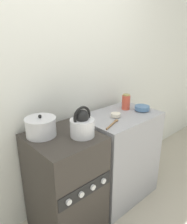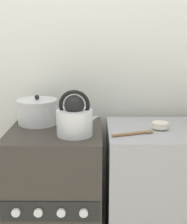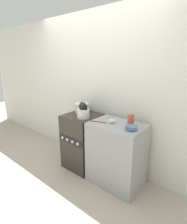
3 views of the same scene
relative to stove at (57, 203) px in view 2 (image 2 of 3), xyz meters
The scene contains 7 objects.
wall_back 0.86m from the stove, 90.00° to the left, with size 7.00×0.06×2.50m.
stove is the anchor object (origin of this frame).
counter 0.67m from the stove, ahead, with size 0.75×0.52×0.92m.
kettle 0.57m from the stove, 39.25° to the right, with size 0.23×0.19×0.24m.
cooking_pot 0.56m from the stove, 134.10° to the left, with size 0.24×0.24×0.17m.
small_ceramic_bowl 0.76m from the stove, ahead, with size 0.09×0.09×0.04m.
wooden_spoon 0.66m from the stove, 15.46° to the right, with size 0.23×0.10×0.02m.
Camera 2 is at (0.23, -1.40, 1.42)m, focal length 50.00 mm.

